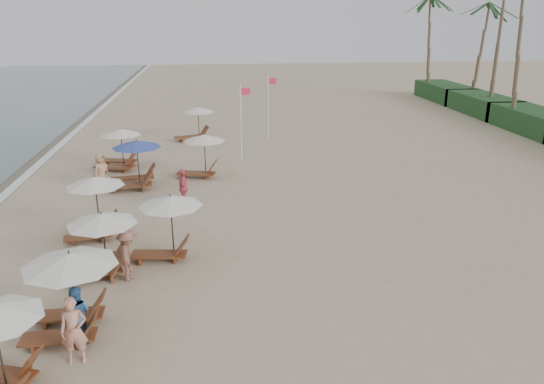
{
  "coord_description": "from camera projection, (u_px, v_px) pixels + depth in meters",
  "views": [
    {
      "loc": [
        -1.39,
        -12.53,
        8.1
      ],
      "look_at": [
        1.0,
        7.17,
        1.3
      ],
      "focal_mm": 34.23,
      "sensor_mm": 36.0,
      "label": 1
    }
  ],
  "objects": [
    {
      "name": "ground",
      "position": [
        267.0,
        319.0,
        14.55
      ],
      "size": [
        160.0,
        160.0,
        0.0
      ],
      "primitive_type": "plane",
      "color": "tan",
      "rests_on": "ground"
    },
    {
      "name": "lounger_station_1",
      "position": [
        66.0,
        291.0,
        13.5
      ],
      "size": [
        2.62,
        2.45,
        2.34
      ],
      "color": "brown",
      "rests_on": "ground"
    },
    {
      "name": "lounger_station_2",
      "position": [
        98.0,
        243.0,
        16.83
      ],
      "size": [
        2.57,
        2.3,
        2.08
      ],
      "color": "brown",
      "rests_on": "ground"
    },
    {
      "name": "lounger_station_3",
      "position": [
        92.0,
        205.0,
        19.58
      ],
      "size": [
        2.43,
        2.19,
        2.39
      ],
      "color": "brown",
      "rests_on": "ground"
    },
    {
      "name": "lounger_station_4",
      "position": [
        133.0,
        165.0,
        25.37
      ],
      "size": [
        2.83,
        2.4,
        2.36
      ],
      "color": "brown",
      "rests_on": "ground"
    },
    {
      "name": "lounger_station_5",
      "position": [
        117.0,
        151.0,
        28.5
      ],
      "size": [
        2.72,
        2.5,
        2.24
      ],
      "color": "brown",
      "rests_on": "ground"
    },
    {
      "name": "inland_station_0",
      "position": [
        166.0,
        221.0,
        17.79
      ],
      "size": [
        2.66,
        2.24,
        2.22
      ],
      "color": "brown",
      "rests_on": "ground"
    },
    {
      "name": "inland_station_1",
      "position": [
        200.0,
        152.0,
        26.92
      ],
      "size": [
        2.75,
        2.24,
        2.22
      ],
      "color": "brown",
      "rests_on": "ground"
    },
    {
      "name": "inland_station_2",
      "position": [
        194.0,
        122.0,
        34.96
      ],
      "size": [
        2.9,
        2.26,
        2.22
      ],
      "color": "brown",
      "rests_on": "ground"
    },
    {
      "name": "beachgoer_near",
      "position": [
        74.0,
        331.0,
        12.5
      ],
      "size": [
        0.68,
        0.48,
        1.75
      ],
      "primitive_type": "imported",
      "rotation": [
        0.0,
        0.0,
        0.1
      ],
      "color": "tan",
      "rests_on": "ground"
    },
    {
      "name": "beachgoer_mid_a",
      "position": [
        76.0,
        315.0,
        13.32
      ],
      "size": [
        0.8,
        0.63,
        1.58
      ],
      "primitive_type": "imported",
      "rotation": [
        0.0,
        0.0,
        3.19
      ],
      "color": "#3667A3",
      "rests_on": "ground"
    },
    {
      "name": "beachgoer_mid_b",
      "position": [
        128.0,
        255.0,
        16.45
      ],
      "size": [
        0.84,
        1.21,
        1.71
      ],
      "primitive_type": "imported",
      "rotation": [
        0.0,
        0.0,
        1.77
      ],
      "color": "brown",
      "rests_on": "ground"
    },
    {
      "name": "beachgoer_far_a",
      "position": [
        183.0,
        188.0,
        22.79
      ],
      "size": [
        0.48,
        1.04,
        1.74
      ],
      "primitive_type": "imported",
      "rotation": [
        0.0,
        0.0,
        4.66
      ],
      "color": "#CF535F",
      "rests_on": "ground"
    },
    {
      "name": "beachgoer_far_b",
      "position": [
        101.0,
        171.0,
        25.19
      ],
      "size": [
        0.95,
        1.06,
        1.81
      ],
      "primitive_type": "imported",
      "rotation": [
        0.0,
        0.0,
        1.02
      ],
      "color": "tan",
      "rests_on": "ground"
    },
    {
      "name": "flag_pole_near",
      "position": [
        241.0,
        119.0,
        29.38
      ],
      "size": [
        0.59,
        0.08,
        4.46
      ],
      "color": "silver",
      "rests_on": "ground"
    },
    {
      "name": "flag_pole_far",
      "position": [
        269.0,
        104.0,
        34.97
      ],
      "size": [
        0.6,
        0.08,
        4.32
      ],
      "color": "silver",
      "rests_on": "ground"
    }
  ]
}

